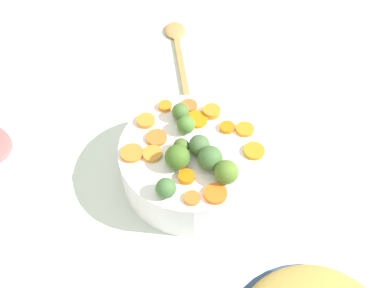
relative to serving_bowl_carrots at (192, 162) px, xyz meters
name	(u,v)px	position (x,y,z in m)	size (l,w,h in m)	color
tabletop	(194,188)	(-0.02, 0.02, -0.05)	(2.40, 2.40, 0.02)	silver
serving_bowl_carrots	(192,162)	(0.00, 0.00, 0.00)	(0.26, 0.26, 0.09)	white
carrot_slice_0	(155,139)	(0.06, 0.02, 0.05)	(0.04, 0.04, 0.01)	orange
carrot_slice_1	(245,129)	(-0.06, -0.08, 0.05)	(0.03, 0.03, 0.01)	orange
carrot_slice_2	(132,153)	(0.08, 0.07, 0.05)	(0.04, 0.04, 0.01)	orange
carrot_slice_3	(216,194)	(-0.09, 0.06, 0.05)	(0.04, 0.04, 0.01)	orange
carrot_slice_4	(197,119)	(0.03, -0.06, 0.05)	(0.04, 0.04, 0.01)	orange
carrot_slice_5	(189,106)	(0.06, -0.08, 0.05)	(0.03, 0.03, 0.01)	orange
carrot_slice_6	(254,151)	(-0.10, -0.05, 0.05)	(0.04, 0.04, 0.01)	orange
carrot_slice_7	(192,198)	(-0.06, 0.09, 0.05)	(0.03, 0.03, 0.01)	orange
carrot_slice_8	(146,121)	(0.10, -0.01, 0.05)	(0.03, 0.03, 0.01)	orange
carrot_slice_9	(187,177)	(-0.03, 0.06, 0.05)	(0.03, 0.03, 0.01)	orange
carrot_slice_10	(152,154)	(0.05, 0.05, 0.05)	(0.03, 0.03, 0.01)	orange
carrot_slice_11	(165,106)	(0.09, -0.05, 0.05)	(0.03, 0.03, 0.01)	orange
carrot_slice_12	(227,127)	(-0.03, -0.07, 0.05)	(0.03, 0.03, 0.01)	orange
carrot_slice_13	(212,111)	(0.01, -0.09, 0.05)	(0.03, 0.03, 0.01)	orange
brussels_sprout_0	(209,160)	(-0.05, 0.02, 0.06)	(0.04, 0.04, 0.04)	#456E37
brussels_sprout_1	(226,172)	(-0.08, 0.03, 0.06)	(0.04, 0.04, 0.04)	#5A7D2A
brussels_sprout_2	(182,146)	(0.01, 0.02, 0.06)	(0.03, 0.03, 0.03)	#4F6B2A
brussels_sprout_3	(186,125)	(0.03, -0.03, 0.06)	(0.03, 0.03, 0.03)	#507F34
brussels_sprout_4	(202,146)	(-0.02, 0.00, 0.06)	(0.04, 0.04, 0.04)	#4A6C3D
brussels_sprout_5	(177,157)	(0.00, 0.05, 0.06)	(0.04, 0.04, 0.04)	#466F24
brussels_sprout_6	(181,112)	(0.06, -0.05, 0.06)	(0.03, 0.03, 0.03)	#4A7232
brussels_sprout_7	(164,187)	(-0.01, 0.10, 0.06)	(0.03, 0.03, 0.03)	#46733A
wooden_spoon	(178,47)	(0.23, -0.30, -0.04)	(0.23, 0.26, 0.01)	tan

